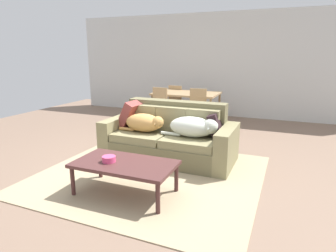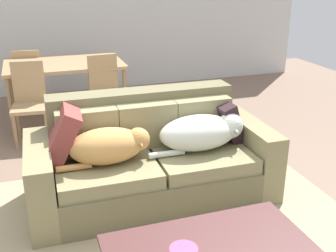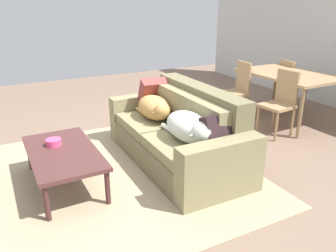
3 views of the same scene
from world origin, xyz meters
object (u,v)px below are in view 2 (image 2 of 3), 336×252
dog_on_left_cushion (110,145)px  dining_chair_near_left (30,99)px  throw_pillow_by_right_arm (225,121)px  dining_table (64,67)px  dog_on_right_cushion (202,132)px  throw_pillow_by_left_arm (61,134)px  dining_chair_far_left (29,76)px  couch (150,160)px  dining_chair_near_right (106,90)px

dog_on_left_cushion → dining_chair_near_left: (-0.57, 1.79, -0.09)m
throw_pillow_by_right_arm → dining_table: bearing=118.5°
dog_on_right_cushion → throw_pillow_by_left_arm: (-1.16, 0.19, 0.06)m
dog_on_left_cushion → dog_on_right_cushion: (0.81, 0.01, 0.01)m
throw_pillow_by_right_arm → dining_chair_far_left: 3.26m
dog_on_right_cushion → couch: bearing=164.7°
couch → dining_chair_near_right: dining_chair_near_right is taller
couch → dining_chair_far_left: couch is taller
dining_table → throw_pillow_by_left_arm: bearing=-96.3°
couch → dining_table: bearing=103.0°
dog_on_left_cushion → dining_table: (-0.11, 2.42, 0.12)m
dog_on_right_cushion → throw_pillow_by_right_arm: size_ratio=2.34×
throw_pillow_by_left_arm → throw_pillow_by_right_arm: bearing=-0.9°
dog_on_left_cushion → throw_pillow_by_right_arm: size_ratio=2.05×
couch → dining_chair_near_right: bearing=92.9°
dog_on_left_cushion → dog_on_right_cushion: 0.81m
couch → dog_on_left_cushion: bearing=-158.7°
dining_table → dining_chair_far_left: size_ratio=1.71×
throw_pillow_by_right_arm → dining_chair_near_left: bearing=136.2°
dog_on_left_cushion → throw_pillow_by_right_arm: 1.12m
throw_pillow_by_right_arm → dining_chair_near_right: 1.84m
dining_chair_near_left → dining_chair_near_right: 0.89m
dining_chair_near_left → dining_chair_far_left: (0.01, 1.19, -0.01)m
throw_pillow_by_left_arm → dining_chair_near_right: size_ratio=0.51×
dining_chair_far_left → dog_on_right_cushion: bearing=120.5°
couch → throw_pillow_by_right_arm: size_ratio=5.61×
dining_chair_near_right → throw_pillow_by_left_arm: bearing=-117.0°
dog_on_right_cushion → dining_chair_near_right: 1.89m
dog_on_left_cushion → throw_pillow_by_right_arm: (1.11, 0.18, 0.02)m
throw_pillow_by_left_arm → dining_chair_near_left: 1.61m
throw_pillow_by_left_arm → dining_chair_near_right: (0.67, 1.64, -0.14)m
dog_on_left_cushion → dining_chair_near_right: dining_chair_near_right is taller
throw_pillow_by_left_arm → dining_chair_far_left: (-0.21, 2.78, -0.16)m
throw_pillow_by_right_arm → dining_chair_near_right: dining_chair_near_right is taller
dog_on_left_cushion → dining_chair_near_right: 1.86m
dog_on_right_cushion → dining_chair_near_left: (-1.38, 1.77, -0.09)m
throw_pillow_by_left_arm → dining_chair_far_left: 2.79m
dog_on_right_cushion → dining_chair_near_right: (-0.49, 1.82, -0.08)m
dog_on_right_cushion → throw_pillow_by_right_arm: (0.30, 0.16, 0.01)m
couch → dining_chair_near_left: size_ratio=2.26×
dog_on_left_cushion → dining_chair_near_left: bearing=108.8°
dining_chair_near_left → dining_chair_near_right: bearing=8.7°
throw_pillow_by_left_arm → dining_table: bearing=83.7°
throw_pillow_by_right_arm → dining_chair_far_left: (-1.67, 2.80, -0.12)m
dog_on_left_cushion → dining_chair_near_right: bearing=81.2°
throw_pillow_by_left_arm → dining_table: throw_pillow_by_left_arm is taller
dog_on_right_cushion → dining_chair_near_left: bearing=128.9°
throw_pillow_by_right_arm → dining_chair_near_right: size_ratio=0.40×
couch → dining_table: (-0.49, 2.28, 0.37)m
dining_chair_near_right → dining_table: bearing=121.7°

